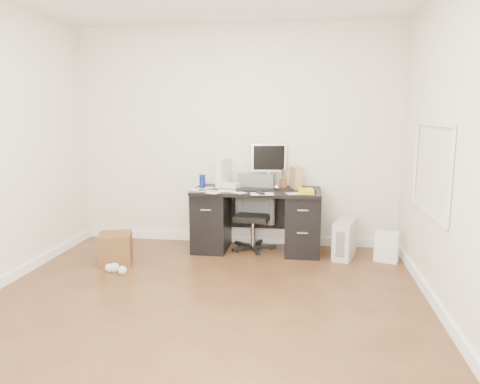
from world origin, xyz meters
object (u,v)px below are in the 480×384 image
at_px(desk, 257,218).
at_px(office_chair, 253,213).
at_px(lcd_monitor, 269,165).
at_px(wicker_basket, 116,248).
at_px(pc_tower, 345,239).
at_px(keyboard, 253,190).

relative_size(desk, office_chair, 1.65).
distance_m(desk, lcd_monitor, 0.68).
xyz_separation_m(office_chair, wicker_basket, (-1.44, -0.74, -0.28)).
xyz_separation_m(office_chair, pc_tower, (1.07, -0.18, -0.24)).
bearing_deg(desk, office_chair, 139.08).
bearing_deg(lcd_monitor, office_chair, -135.89).
bearing_deg(lcd_monitor, pc_tower, -28.64).
bearing_deg(keyboard, office_chair, 93.79).
relative_size(desk, lcd_monitor, 2.80).
height_order(lcd_monitor, keyboard, lcd_monitor).
height_order(office_chair, wicker_basket, office_chair).
relative_size(desk, keyboard, 3.70).
height_order(keyboard, wicker_basket, keyboard).
distance_m(keyboard, pc_tower, 1.19).
height_order(lcd_monitor, office_chair, lcd_monitor).
height_order(lcd_monitor, pc_tower, lcd_monitor).
distance_m(lcd_monitor, office_chair, 0.62).
xyz_separation_m(desk, pc_tower, (1.03, -0.14, -0.18)).
distance_m(desk, office_chair, 0.08).
xyz_separation_m(lcd_monitor, wicker_basket, (-1.61, -0.94, -0.85)).
bearing_deg(lcd_monitor, wicker_basket, -155.70).
distance_m(keyboard, office_chair, 0.35).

